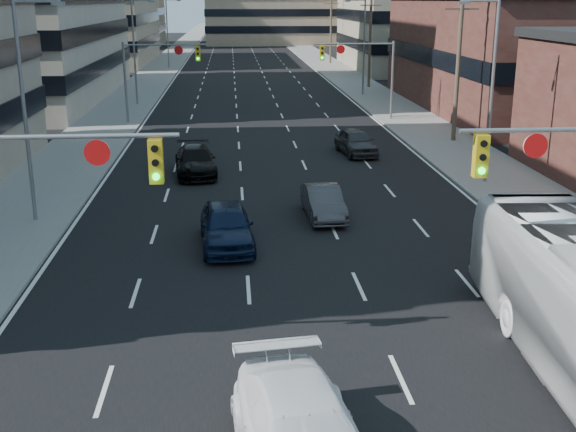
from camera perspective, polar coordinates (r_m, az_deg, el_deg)
The scene contains 22 objects.
road_surface at distance 139.90m, azimuth -3.65°, elevation 13.04°, with size 18.00×300.00×0.02m, color black.
sidewalk_left at distance 140.19m, azimuth -8.48°, elevation 12.93°, with size 5.00×300.00×0.15m, color slate.
sidewalk_right at distance 140.55m, azimuth 1.17°, elevation 13.12°, with size 5.00×300.00×0.15m, color slate.
office_left_far at distance 111.74m, azimuth -16.33°, elevation 15.61°, with size 20.00×30.00×16.00m, color gray.
storefront_right_mid at distance 65.26m, azimuth 19.66°, elevation 11.87°, with size 20.00×30.00×9.00m, color #472119.
office_right_far at distance 101.33m, azimuth 11.52°, elevation 15.31°, with size 22.00×28.00×14.00m, color gray.
bg_block_right at distance 143.75m, azimuth 9.65°, elevation 15.34°, with size 22.00×22.00×12.00m, color gray.
signal_near_left at distance 18.94m, azimuth -20.41°, elevation 1.46°, with size 6.59×0.33×6.00m.
signal_far_left at distance 55.06m, azimuth -10.37°, elevation 11.61°, with size 6.09×0.33×6.00m.
signal_far_right at distance 55.68m, azimuth 5.91°, elevation 11.85°, with size 6.09×0.33×6.00m.
utility_pole_block at distance 47.92m, azimuth 13.36°, elevation 12.48°, with size 2.20×0.28×11.00m.
utility_pole_midblock at distance 77.02m, azimuth 6.52°, elevation 14.26°, with size 2.20×0.28×11.00m.
utility_pole_distant at distance 106.62m, azimuth 3.42°, elevation 15.00°, with size 2.20×0.28×11.00m.
streetlight_left_near at distance 30.94m, azimuth -19.89°, elevation 8.48°, with size 2.03×0.22×9.00m.
streetlight_left_mid at distance 65.22m, azimuth -11.93°, elevation 12.95°, with size 2.03×0.22×9.00m.
streetlight_left_far at distance 100.00m, azimuth -9.42°, elevation 14.28°, with size 2.03×0.22×9.00m.
streetlight_right_near at distance 37.01m, azimuth 15.62°, elevation 10.06°, with size 2.03×0.22×9.00m.
streetlight_right_far at distance 70.82m, azimuth 5.91°, elevation 13.49°, with size 2.03×0.22×9.00m.
sedan_blue at distance 27.23m, azimuth -4.89°, elevation -0.76°, with size 1.93×4.79×1.63m, color black.
sedan_grey_center at distance 30.78m, azimuth 2.81°, elevation 1.09°, with size 1.44×4.14×1.37m, color #39393B.
sedan_black_far at distance 38.71m, azimuth -7.33°, elevation 4.32°, with size 2.06×5.08×1.47m, color black.
sedan_grey_right at distance 43.73m, azimuth 5.39°, elevation 5.86°, with size 1.82×4.53×1.54m, color #323234.
Camera 1 is at (-2.21, -9.59, 8.98)m, focal length 45.00 mm.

